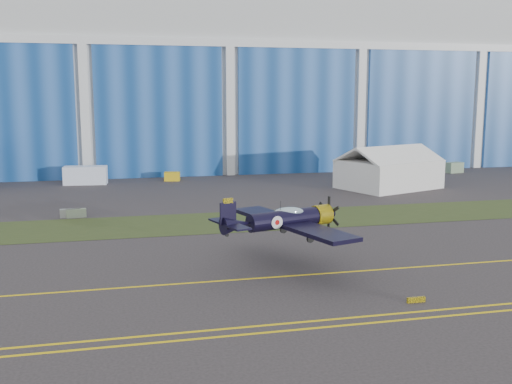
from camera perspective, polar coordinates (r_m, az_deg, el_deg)
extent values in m
plane|color=#3A3436|center=(46.02, -18.26, -7.16)|extent=(260.00, 260.00, 0.00)
cube|color=#475128|center=(59.55, -17.11, -3.40)|extent=(260.00, 10.00, 0.02)
cube|color=silver|center=(116.15, -15.56, 10.06)|extent=(220.00, 45.00, 30.00)
cube|color=navy|center=(93.39, -15.97, 7.26)|extent=(220.00, 0.60, 20.00)
cube|color=silver|center=(93.64, -16.27, 13.75)|extent=(220.00, 0.70, 1.20)
cube|color=yellow|center=(41.26, -18.86, -9.07)|extent=(200.00, 0.20, 0.02)
cube|color=yellow|center=(32.41, -20.52, -14.25)|extent=(80.00, 0.20, 0.02)
cube|color=yellow|center=(33.33, -20.30, -13.58)|extent=(80.00, 0.20, 0.02)
cube|color=yellow|center=(38.61, 15.00, -9.89)|extent=(1.20, 0.15, 0.35)
cube|color=white|center=(88.91, -15.93, 1.55)|extent=(6.17, 2.92, 2.59)
cube|color=gold|center=(89.95, -7.99, 1.48)|extent=(2.46, 1.79, 1.31)
cube|color=gray|center=(103.60, 18.35, 2.23)|extent=(3.14, 2.17, 1.71)
cube|color=gray|center=(65.32, -17.30, -1.93)|extent=(2.04, 0.77, 0.90)
cube|color=#91A085|center=(65.10, -16.75, -1.95)|extent=(2.07, 0.90, 0.90)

